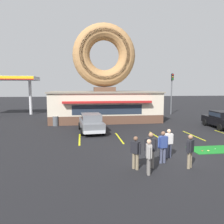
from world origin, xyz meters
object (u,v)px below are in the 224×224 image
Objects in this scene: traffic_light_pole at (172,88)px; golf_ball at (215,149)px; car_grey at (91,122)px; car_black at (222,119)px; pedestrian_clipboard_woman at (136,151)px; pedestrian_crossing_woman at (169,142)px; trash_bin at (56,121)px; pedestrian_hooded_kid at (151,148)px; pedestrian_blue_sweater_man at (190,150)px; pedestrian_leather_jacket_man at (149,155)px; pedestrian_beanie_man at (163,146)px.

golf_ball is at bearing -104.43° from traffic_light_pole.
car_grey is 1.00× the size of car_black.
pedestrian_crossing_woman is at bearing 32.26° from pedestrian_clipboard_woman.
pedestrian_hooded_kid is at bearing -64.84° from trash_bin.
pedestrian_blue_sweater_man reaches higher than car_grey.
pedestrian_leather_jacket_man is 0.97× the size of pedestrian_beanie_man.
pedestrian_leather_jacket_man is 1.01× the size of pedestrian_clipboard_woman.
pedestrian_leather_jacket_man is (-2.17, -0.45, -0.02)m from pedestrian_blue_sweater_man.
pedestrian_crossing_woman is at bearing 42.98° from pedestrian_hooded_kid.
pedestrian_clipboard_woman is at bearing -158.29° from pedestrian_beanie_man.
pedestrian_beanie_man is at bearing 140.31° from pedestrian_blue_sweater_man.
pedestrian_clipboard_woman is at bearing 175.18° from pedestrian_blue_sweater_man.
traffic_light_pole is at bearing 64.51° from pedestrian_leather_jacket_man.
car_black reaches higher than pedestrian_clipboard_woman.
pedestrian_beanie_man is at bearing 48.56° from pedestrian_leather_jacket_man.
pedestrian_blue_sweater_man is at bearing -130.83° from car_black.
pedestrian_blue_sweater_man is (4.28, -9.09, 0.02)m from car_grey.
car_grey is 2.88× the size of pedestrian_blue_sweater_man.
golf_ball is at bearing 41.03° from pedestrian_blue_sweater_man.
car_grey is 2.96× the size of pedestrian_clipboard_woman.
golf_ball is 14.63m from trash_bin.
car_grey reaches higher than pedestrian_leather_jacket_man.
pedestrian_crossing_woman is at bearing -137.68° from car_black.
pedestrian_blue_sweater_man reaches higher than car_black.
pedestrian_blue_sweater_man is at bearing -75.96° from pedestrian_crossing_woman.
pedestrian_blue_sweater_man is at bearing -110.73° from traffic_light_pole.
trash_bin is (-6.64, 11.76, -0.41)m from pedestrian_beanie_man.
car_black is 13.32m from pedestrian_hooded_kid.
pedestrian_leather_jacket_man is 2.71m from pedestrian_crossing_woman.
pedestrian_hooded_kid is at bearing 2.38° from pedestrian_clipboard_woman.
car_grey reaches higher than trash_bin.
trash_bin is at bearing 119.45° from pedestrian_beanie_man.
golf_ball is 6.27m from pedestrian_clipboard_woman.
car_grey is 16.22m from traffic_light_pole.
pedestrian_blue_sweater_man reaches higher than pedestrian_leather_jacket_man.
pedestrian_clipboard_woman is (-0.74, -0.03, -0.10)m from pedestrian_hooded_kid.
pedestrian_leather_jacket_man is at bearing -130.64° from pedestrian_crossing_woman.
car_black is 14.03m from pedestrian_leather_jacket_man.
pedestrian_crossing_woman is (3.88, -7.49, -0.00)m from car_grey.
pedestrian_leather_jacket_man reaches higher than pedestrian_crossing_woman.
pedestrian_beanie_man is (0.83, 0.60, -0.06)m from pedestrian_hooded_kid.
trash_bin is at bearing 167.83° from car_black.
pedestrian_blue_sweater_man is at bearing -7.66° from pedestrian_hooded_kid.
pedestrian_hooded_kid is 21.90m from traffic_light_pole.
pedestrian_clipboard_woman is at bearing -177.62° from pedestrian_hooded_kid.
pedestrian_blue_sweater_man is at bearing -64.79° from car_grey.
pedestrian_beanie_man is at bearing -68.43° from car_grey.
pedestrian_hooded_kid is (-1.85, 0.25, 0.07)m from pedestrian_blue_sweater_man.
pedestrian_crossing_woman is (1.45, 1.35, -0.09)m from pedestrian_hooded_kid.
pedestrian_clipboard_woman is at bearing -139.55° from car_black.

